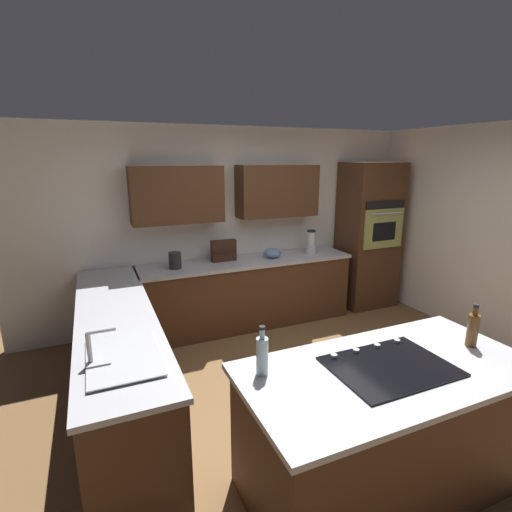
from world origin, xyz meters
TOP-DOWN VIEW (x-y plane):
  - ground_plane at (0.00, 0.00)m, footprint 14.00×14.00m
  - wall_back at (0.07, -2.05)m, footprint 6.00×0.44m
  - wall_left at (-2.45, -0.30)m, footprint 0.10×4.00m
  - lower_cabinets_back at (0.10, -1.72)m, footprint 2.80×0.60m
  - countertop_back at (0.10, -1.72)m, footprint 2.84×0.64m
  - lower_cabinets_side at (1.82, -0.55)m, footprint 0.60×2.90m
  - countertop_side at (1.82, -0.55)m, footprint 0.64×2.94m
  - island_base at (0.26, 1.10)m, footprint 1.87×0.88m
  - island_top at (0.26, 1.10)m, footprint 1.95×0.96m
  - wall_oven at (-1.85, -1.72)m, footprint 0.80×0.66m
  - sink_unit at (1.83, 0.30)m, footprint 0.46×0.70m
  - cooktop at (0.26, 1.09)m, footprint 0.76×0.56m
  - blender at (-0.85, -1.71)m, footprint 0.15×0.15m
  - mixing_bowl at (-0.25, -1.71)m, footprint 0.24×0.24m
  - spice_rack at (0.40, -1.80)m, footprint 0.32×0.11m
  - kettle at (1.05, -1.71)m, footprint 0.15×0.15m
  - oil_bottle at (1.05, 0.84)m, footprint 0.08×0.08m
  - second_bottle at (-0.47, 1.10)m, footprint 0.08×0.08m

SIDE VIEW (x-z plane):
  - ground_plane at x=0.00m, z-range 0.00..0.00m
  - lower_cabinets_back at x=0.10m, z-range 0.00..0.86m
  - lower_cabinets_side at x=1.82m, z-range 0.00..0.86m
  - island_base at x=0.26m, z-range 0.00..0.86m
  - countertop_back at x=0.10m, z-range 0.86..0.90m
  - countertop_side at x=1.82m, z-range 0.86..0.90m
  - island_top at x=0.26m, z-range 0.86..0.90m
  - cooktop at x=0.26m, z-range 0.89..0.92m
  - sink_unit at x=1.83m, z-range 0.80..1.03m
  - mixing_bowl at x=-0.25m, z-range 0.90..1.03m
  - kettle at x=1.05m, z-range 0.90..1.10m
  - second_bottle at x=-0.47m, z-range 0.87..1.19m
  - oil_bottle at x=1.05m, z-range 0.87..1.19m
  - spice_rack at x=0.40m, z-range 0.90..1.18m
  - blender at x=-0.85m, z-range 0.88..1.21m
  - wall_oven at x=-1.85m, z-range 0.00..2.14m
  - wall_left at x=-2.45m, z-range 0.00..2.60m
  - wall_back at x=0.07m, z-range 0.12..2.72m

